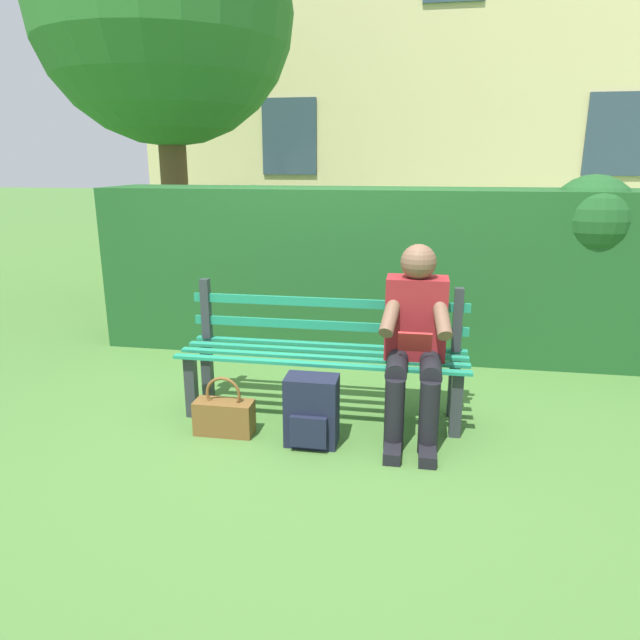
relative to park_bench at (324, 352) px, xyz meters
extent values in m
plane|color=#477533|center=(0.00, 0.06, -0.43)|extent=(60.00, 60.00, 0.00)
cube|color=#2D3338|center=(-0.86, 0.21, -0.22)|extent=(0.07, 0.07, 0.43)
cube|color=#2D3338|center=(0.86, 0.21, -0.22)|extent=(0.07, 0.07, 0.43)
cube|color=#2D3338|center=(-0.86, -0.09, -0.22)|extent=(0.07, 0.07, 0.43)
cube|color=#2D3338|center=(0.86, -0.09, -0.22)|extent=(0.07, 0.07, 0.43)
cube|color=#1E8460|center=(0.00, -0.14, 0.01)|extent=(1.89, 0.06, 0.02)
cube|color=#1E8460|center=(0.00, -0.01, 0.01)|extent=(1.89, 0.06, 0.02)
cube|color=#1E8460|center=(0.00, 0.12, 0.01)|extent=(1.89, 0.06, 0.02)
cube|color=#1E8460|center=(0.00, 0.26, 0.01)|extent=(1.89, 0.06, 0.02)
cube|color=#2D3338|center=(-0.86, -0.13, 0.23)|extent=(0.06, 0.06, 0.42)
cube|color=#2D3338|center=(0.86, -0.13, 0.23)|extent=(0.06, 0.06, 0.42)
cube|color=#1E8460|center=(0.00, -0.13, 0.15)|extent=(1.89, 0.02, 0.06)
cube|color=#1E8460|center=(0.00, -0.13, 0.31)|extent=(1.89, 0.02, 0.06)
cube|color=maroon|center=(-0.59, 0.04, 0.28)|extent=(0.38, 0.22, 0.52)
sphere|color=brown|center=(-0.59, 0.06, 0.64)|extent=(0.22, 0.22, 0.22)
cylinder|color=black|center=(-0.69, 0.25, 0.04)|extent=(0.13, 0.42, 0.13)
cylinder|color=black|center=(-0.49, 0.25, 0.04)|extent=(0.13, 0.42, 0.13)
cylinder|color=black|center=(-0.69, 0.46, -0.21)|extent=(0.12, 0.12, 0.45)
cylinder|color=black|center=(-0.49, 0.46, -0.21)|extent=(0.12, 0.12, 0.45)
cube|color=black|center=(-0.69, 0.54, -0.40)|extent=(0.10, 0.24, 0.07)
cube|color=black|center=(-0.49, 0.54, -0.40)|extent=(0.10, 0.24, 0.07)
cylinder|color=brown|center=(-0.74, 0.18, 0.34)|extent=(0.14, 0.32, 0.26)
cylinder|color=brown|center=(-0.44, 0.18, 0.34)|extent=(0.14, 0.32, 0.26)
cube|color=#B22626|center=(-0.59, 0.30, 0.20)|extent=(0.20, 0.07, 0.13)
cube|color=#1E5123|center=(-0.39, -1.47, 0.29)|extent=(5.18, 0.76, 1.44)
sphere|color=#1E5123|center=(-1.95, -1.35, 0.79)|extent=(0.69, 0.69, 0.69)
sphere|color=#1E5123|center=(0.90, -1.54, 0.72)|extent=(0.61, 0.61, 0.61)
cylinder|color=brown|center=(2.42, -3.28, 0.82)|extent=(0.33, 0.33, 2.50)
sphere|color=#2D702D|center=(2.42, -3.28, 2.89)|extent=(3.00, 3.00, 3.00)
sphere|color=#2D702D|center=(3.17, -3.73, 2.59)|extent=(1.80, 1.80, 1.80)
cube|color=beige|center=(-0.94, -7.44, 3.21)|extent=(10.03, 2.83, 7.28)
cube|color=#334756|center=(-3.45, -6.00, 1.61)|extent=(0.90, 0.04, 1.20)
cube|color=#334756|center=(1.57, -6.00, 1.61)|extent=(0.90, 0.04, 1.20)
cube|color=#191E33|center=(0.00, 0.45, -0.22)|extent=(0.31, 0.19, 0.43)
cube|color=#191E33|center=(0.00, 0.57, -0.30)|extent=(0.22, 0.04, 0.19)
cylinder|color=#191E33|center=(-0.10, 0.34, -0.19)|extent=(0.04, 0.04, 0.26)
cylinder|color=#191E33|center=(0.09, 0.34, -0.19)|extent=(0.04, 0.04, 0.26)
cube|color=brown|center=(0.57, 0.42, -0.32)|extent=(0.37, 0.15, 0.22)
torus|color=brown|center=(0.57, 0.42, -0.16)|extent=(0.23, 0.02, 0.23)
camera|label=1|loc=(-0.59, 3.57, 1.24)|focal=32.12mm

